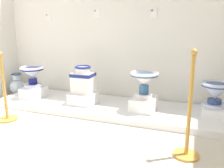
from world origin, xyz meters
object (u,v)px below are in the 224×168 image
plinth_block_slender_white (143,104)px  info_placard_third (154,13)px  info_placard_second (97,13)px  antique_toilet_tall_cobalt (32,74)px  plinth_block_broad_patterned (213,111)px  antique_toilet_broad_patterned (215,91)px  stanchion_post_near_left (6,102)px  antique_toilet_squat_floral (83,79)px  antique_toilet_slender_white (144,80)px  plinth_block_tall_cobalt (34,92)px  plinth_block_squat_floral (84,98)px  stanchion_post_near_right (188,126)px  decorative_vase_companion (17,85)px  info_placard_first (48,17)px

plinth_block_slender_white → info_placard_third: 1.42m
plinth_block_slender_white → info_placard_second: size_ratio=2.60×
antique_toilet_tall_cobalt → plinth_block_broad_patterned: antique_toilet_tall_cobalt is taller
antique_toilet_broad_patterned → stanchion_post_near_left: 2.87m
antique_toilet_squat_floral → plinth_block_slender_white: bearing=-0.4°
antique_toilet_slender_white → plinth_block_broad_patterned: 1.04m
plinth_block_tall_cobalt → antique_toilet_squat_floral: bearing=-0.7°
plinth_block_squat_floral → info_placard_second: bearing=90.4°
stanchion_post_near_right → plinth_block_squat_floral: bearing=149.4°
plinth_block_tall_cobalt → info_placard_second: size_ratio=2.61×
plinth_block_squat_floral → antique_toilet_slender_white: size_ratio=0.99×
antique_toilet_broad_patterned → stanchion_post_near_right: size_ratio=0.37×
plinth_block_squat_floral → stanchion_post_near_right: size_ratio=0.37×
antique_toilet_tall_cobalt → antique_toilet_squat_floral: bearing=-0.7°
antique_toilet_slender_white → decorative_vase_companion: bearing=173.5°
plinth_block_squat_floral → info_placard_first: info_placard_first is taller
plinth_block_slender_white → plinth_block_tall_cobalt: bearing=179.4°
antique_toilet_slender_white → plinth_block_broad_patterned: antique_toilet_slender_white is taller
stanchion_post_near_right → info_placard_first: bearing=149.1°
plinth_block_slender_white → stanchion_post_near_right: stanchion_post_near_right is taller
plinth_block_slender_white → decorative_vase_companion: decorative_vase_companion is taller
decorative_vase_companion → stanchion_post_near_left: (0.74, -1.07, 0.07)m
antique_toilet_squat_floral → stanchion_post_near_right: 1.87m
info_placard_third → stanchion_post_near_left: bearing=-141.9°
info_placard_third → decorative_vase_companion: size_ratio=0.35×
antique_toilet_slender_white → antique_toilet_tall_cobalt: bearing=179.4°
info_placard_second → stanchion_post_near_right: size_ratio=0.13×
antique_toilet_tall_cobalt → plinth_block_squat_floral: antique_toilet_tall_cobalt is taller
antique_toilet_squat_floral → info_placard_third: 1.50m
plinth_block_tall_cobalt → antique_toilet_tall_cobalt: (0.00, 0.00, 0.32)m
decorative_vase_companion → stanchion_post_near_right: 3.38m
antique_toilet_slender_white → info_placard_second: info_placard_second is taller
info_placard_second → info_placard_third: info_placard_second is taller
plinth_block_squat_floral → antique_toilet_slender_white: (0.96, -0.01, 0.37)m
antique_toilet_slender_white → info_placard_first: info_placard_first is taller
decorative_vase_companion → stanchion_post_near_right: size_ratio=0.39×
plinth_block_tall_cobalt → info_placard_first: 1.39m
antique_toilet_broad_patterned → info_placard_third: (-0.95, 0.42, 1.06)m
plinth_block_squat_floral → info_placard_second: (-0.00, 0.58, 1.32)m
plinth_block_slender_white → stanchion_post_near_right: bearing=-55.6°
plinth_block_tall_cobalt → stanchion_post_near_left: bearing=-78.6°
plinth_block_broad_patterned → info_placard_third: 1.69m
antique_toilet_squat_floral → stanchion_post_near_left: bearing=-135.2°
info_placard_second → decorative_vase_companion: size_ratio=0.34×
antique_toilet_broad_patterned → plinth_block_slender_white: bearing=-169.8°
plinth_block_tall_cobalt → plinth_block_broad_patterned: 2.87m
stanchion_post_near_left → stanchion_post_near_right: (2.40, -0.16, 0.06)m
antique_toilet_squat_floral → plinth_block_broad_patterned: antique_toilet_squat_floral is taller
antique_toilet_tall_cobalt → stanchion_post_near_left: bearing=-78.6°
antique_toilet_tall_cobalt → antique_toilet_slender_white: 1.92m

